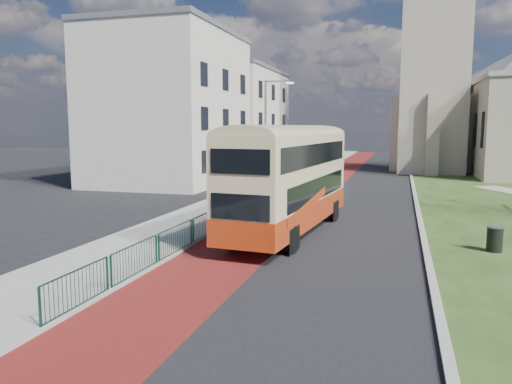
% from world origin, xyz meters
% --- Properties ---
extents(ground, '(160.00, 160.00, 0.00)m').
position_xyz_m(ground, '(0.00, 0.00, 0.00)').
color(ground, black).
rests_on(ground, ground).
extents(road_carriageway, '(9.00, 120.00, 0.01)m').
position_xyz_m(road_carriageway, '(1.50, 20.00, 0.01)').
color(road_carriageway, black).
rests_on(road_carriageway, ground).
extents(bus_lane, '(3.40, 120.00, 0.01)m').
position_xyz_m(bus_lane, '(-1.20, 20.00, 0.01)').
color(bus_lane, '#591414').
rests_on(bus_lane, ground).
extents(pavement_west, '(4.00, 120.00, 0.12)m').
position_xyz_m(pavement_west, '(-5.00, 20.00, 0.06)').
color(pavement_west, gray).
rests_on(pavement_west, ground).
extents(kerb_west, '(0.25, 120.00, 0.13)m').
position_xyz_m(kerb_west, '(-3.00, 20.00, 0.07)').
color(kerb_west, '#999993').
rests_on(kerb_west, ground).
extents(kerb_east, '(0.25, 80.00, 0.13)m').
position_xyz_m(kerb_east, '(6.10, 22.00, 0.07)').
color(kerb_east, '#999993').
rests_on(kerb_east, ground).
extents(pedestrian_railing, '(0.07, 24.00, 1.12)m').
position_xyz_m(pedestrian_railing, '(-2.95, 4.00, 0.55)').
color(pedestrian_railing, '#0D3C28').
rests_on(pedestrian_railing, ground).
extents(gothic_church, '(16.38, 18.00, 40.00)m').
position_xyz_m(gothic_church, '(12.56, 38.00, 13.13)').
color(gothic_church, gray).
rests_on(gothic_church, ground).
extents(street_block_near, '(10.30, 14.30, 13.00)m').
position_xyz_m(street_block_near, '(-14.00, 22.00, 6.51)').
color(street_block_near, beige).
rests_on(street_block_near, ground).
extents(street_block_far, '(10.30, 16.30, 11.50)m').
position_xyz_m(street_block_far, '(-14.00, 38.00, 5.76)').
color(street_block_far, beige).
rests_on(street_block_far, ground).
extents(streetlamp, '(2.13, 0.18, 8.00)m').
position_xyz_m(streetlamp, '(-4.35, 18.00, 4.59)').
color(streetlamp, gray).
rests_on(streetlamp, pavement_west).
extents(bus, '(3.64, 11.34, 4.66)m').
position_xyz_m(bus, '(0.31, 4.30, 2.66)').
color(bus, '#AA320F').
rests_on(bus, ground).
extents(litter_bin, '(0.68, 0.68, 1.00)m').
position_xyz_m(litter_bin, '(8.60, 3.12, 0.54)').
color(litter_bin, black).
rests_on(litter_bin, grass_green).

